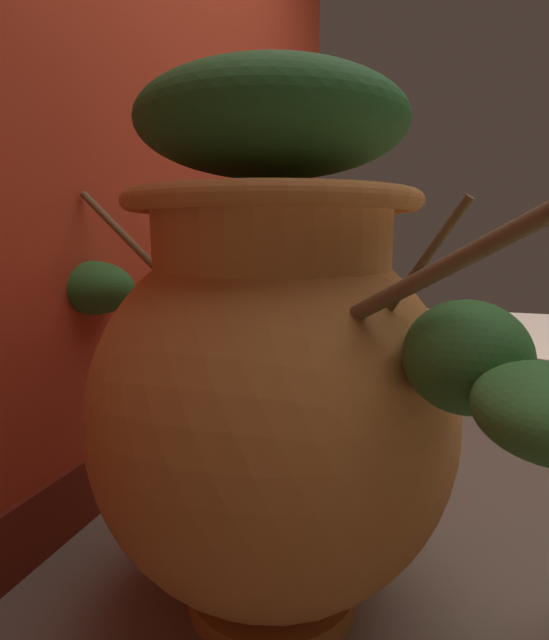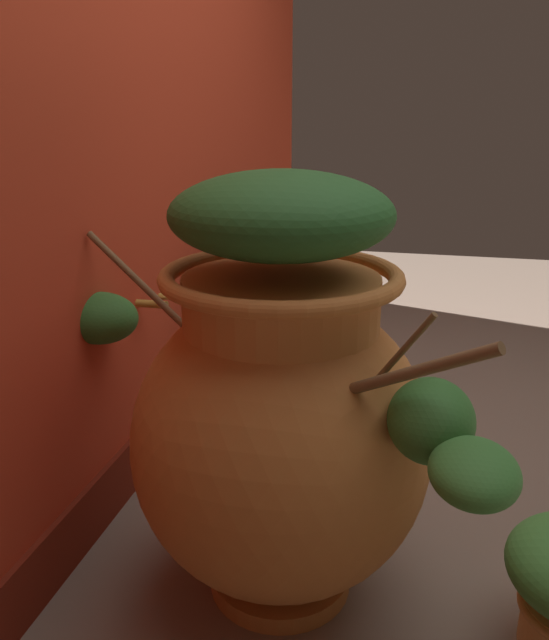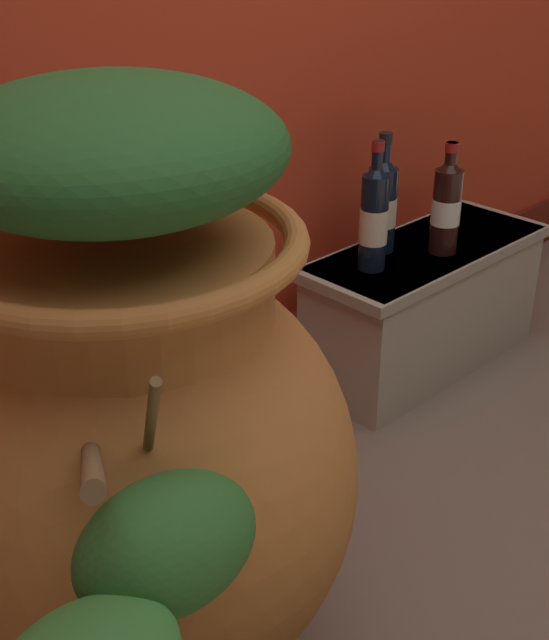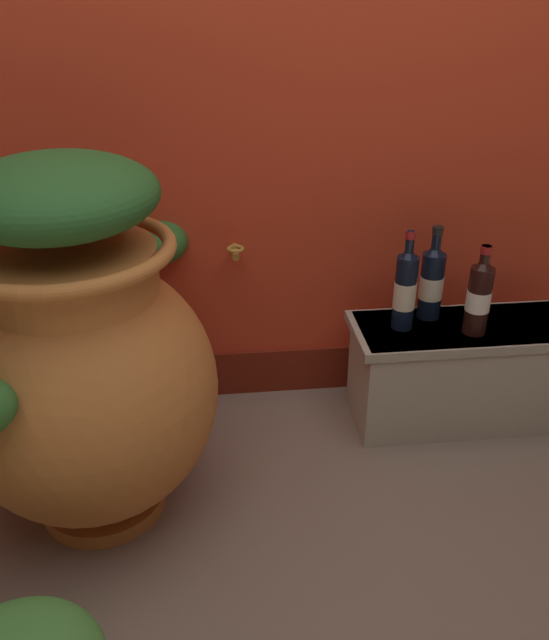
% 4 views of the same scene
% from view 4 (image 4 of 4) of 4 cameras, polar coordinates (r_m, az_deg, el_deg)
% --- Properties ---
extents(back_wall, '(4.40, 0.33, 2.60)m').
position_cam_4_polar(back_wall, '(2.16, -1.11, 25.48)').
color(back_wall, red).
rests_on(back_wall, ground_plane).
extents(terracotta_urn, '(0.77, 1.12, 1.02)m').
position_cam_4_polar(terracotta_urn, '(1.78, -16.30, -3.67)').
color(terracotta_urn, '#C17033').
rests_on(terracotta_urn, ground_plane).
extents(stone_ledge, '(0.76, 0.30, 0.36)m').
position_cam_4_polar(stone_ledge, '(2.32, 15.94, -4.07)').
color(stone_ledge, '#B2A893').
rests_on(stone_ledge, ground_plane).
extents(wine_bottle_left, '(0.08, 0.08, 0.29)m').
position_cam_4_polar(wine_bottle_left, '(2.14, 17.34, 2.15)').
color(wine_bottle_left, black).
rests_on(wine_bottle_left, stone_ledge).
extents(wine_bottle_middle, '(0.08, 0.08, 0.32)m').
position_cam_4_polar(wine_bottle_middle, '(2.21, 13.49, 3.43)').
color(wine_bottle_middle, black).
rests_on(wine_bottle_middle, stone_ledge).
extents(wine_bottle_right, '(0.07, 0.07, 0.33)m').
position_cam_4_polar(wine_bottle_right, '(2.12, 11.28, 2.80)').
color(wine_bottle_right, black).
rests_on(wine_bottle_right, stone_ledge).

